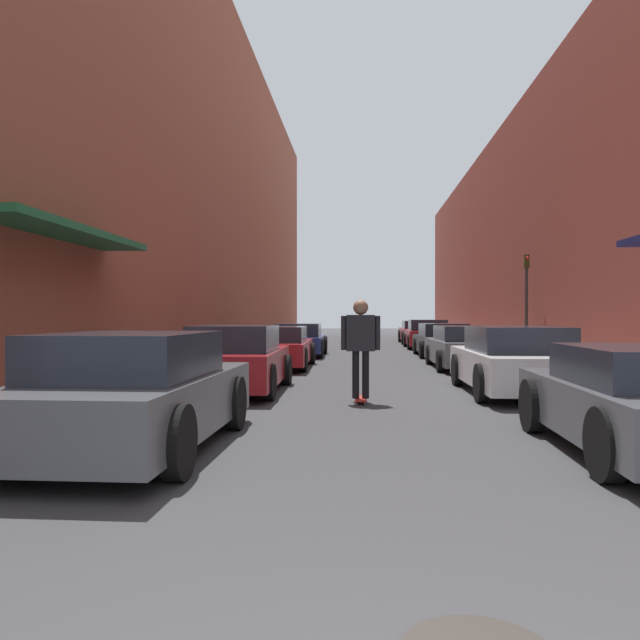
% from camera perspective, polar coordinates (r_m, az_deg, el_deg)
% --- Properties ---
extents(ground, '(107.50, 107.50, 0.00)m').
position_cam_1_polar(ground, '(21.10, 4.60, -3.72)').
color(ground, '#38383A').
extents(curb_strip_left, '(1.80, 48.86, 0.12)m').
position_cam_1_polar(curb_strip_left, '(26.34, -5.73, -2.78)').
color(curb_strip_left, gray).
rests_on(curb_strip_left, ground).
extents(curb_strip_right, '(1.80, 48.86, 0.12)m').
position_cam_1_polar(curb_strip_right, '(26.43, 14.62, -2.78)').
color(curb_strip_right, gray).
rests_on(curb_strip_right, ground).
extents(building_row_left, '(4.90, 48.86, 14.38)m').
position_cam_1_polar(building_row_left, '(27.52, -11.84, 12.28)').
color(building_row_left, brown).
rests_on(building_row_left, ground).
extents(building_row_right, '(4.90, 48.86, 9.52)m').
position_cam_1_polar(building_row_right, '(27.27, 20.68, 7.20)').
color(building_row_right, brown).
rests_on(building_row_right, ground).
extents(parked_car_left_0, '(1.90, 4.17, 1.32)m').
position_cam_1_polar(parked_car_left_0, '(7.34, -16.54, -6.42)').
color(parked_car_left_0, '#515459').
rests_on(parked_car_left_0, ground).
extents(parked_car_left_1, '(1.86, 4.10, 1.32)m').
position_cam_1_polar(parked_car_left_1, '(12.48, -7.64, -3.64)').
color(parked_car_left_1, maroon).
rests_on(parked_car_left_1, ground).
extents(parked_car_left_2, '(1.92, 4.53, 1.20)m').
position_cam_1_polar(parked_car_left_2, '(18.14, -3.86, -2.52)').
color(parked_car_left_2, maroon).
rests_on(parked_car_left_2, ground).
extents(parked_car_left_3, '(1.96, 4.26, 1.22)m').
position_cam_1_polar(parked_car_left_3, '(23.45, -1.94, -1.84)').
color(parked_car_left_3, navy).
rests_on(parked_car_left_3, ground).
extents(parked_car_right_1, '(1.95, 4.41, 1.31)m').
position_cam_1_polar(parked_car_right_1, '(12.64, 17.37, -3.61)').
color(parked_car_right_1, silver).
rests_on(parked_car_right_1, ground).
extents(parked_car_right_2, '(2.02, 4.48, 1.22)m').
position_cam_1_polar(parked_car_right_2, '(18.39, 13.27, -2.48)').
color(parked_car_right_2, '#515459').
rests_on(parked_car_right_2, ground).
extents(parked_car_right_3, '(1.93, 4.18, 1.23)m').
position_cam_1_polar(parked_car_right_3, '(23.63, 11.14, -1.84)').
color(parked_car_right_3, black).
rests_on(parked_car_right_3, ground).
extents(parked_car_right_4, '(1.99, 4.26, 1.33)m').
position_cam_1_polar(parked_car_right_4, '(29.35, 9.75, -1.32)').
color(parked_car_right_4, maroon).
rests_on(parked_car_right_4, ground).
extents(parked_car_right_5, '(1.88, 4.78, 1.24)m').
position_cam_1_polar(parked_car_right_5, '(34.61, 8.86, -1.10)').
color(parked_car_right_5, maroon).
rests_on(parked_car_right_5, ground).
extents(skateboarder, '(0.69, 0.78, 1.79)m').
position_cam_1_polar(skateboarder, '(10.88, 3.74, -1.76)').
color(skateboarder, '#B2231E').
rests_on(skateboarder, ground).
extents(traffic_light, '(0.16, 0.22, 3.43)m').
position_cam_1_polar(traffic_light, '(21.88, 18.35, 2.28)').
color(traffic_light, '#2D2D2D').
rests_on(traffic_light, curb_strip_right).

